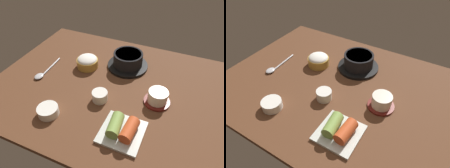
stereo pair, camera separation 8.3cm
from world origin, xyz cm
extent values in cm
cube|color=#56331E|center=(0.00, 0.00, 1.00)|extent=(100.00, 76.00, 2.00)
cylinder|color=black|center=(2.45, 15.93, 2.64)|extent=(19.09, 19.09, 1.28)
cylinder|color=black|center=(2.45, 15.93, 6.36)|extent=(13.65, 13.65, 6.16)
cylinder|color=#D15619|center=(2.45, 15.93, 9.14)|extent=(12.01, 12.01, 0.60)
cylinder|color=#B78C38|center=(-15.14, 8.34, 4.04)|extent=(10.10, 10.10, 4.08)
ellipsoid|color=white|center=(-15.14, 8.34, 6.08)|extent=(9.30, 9.30, 3.54)
cylinder|color=maroon|center=(21.07, -1.85, 2.40)|extent=(10.33, 10.33, 0.80)
cylinder|color=silver|center=(21.07, -1.85, 5.19)|extent=(7.59, 7.59, 4.77)
cylinder|color=#C6D18C|center=(21.07, -1.85, 7.27)|extent=(6.45, 6.45, 0.40)
cylinder|color=white|center=(-0.36, -9.43, 4.00)|extent=(6.20, 6.20, 4.00)
cylinder|color=brown|center=(-0.36, -9.43, 5.70)|extent=(5.08, 5.08, 0.50)
cube|color=silver|center=(13.76, -20.82, 2.50)|extent=(14.37, 14.37, 1.00)
cylinder|color=#7A9E47|center=(11.24, -20.82, 5.19)|extent=(5.25, 9.03, 4.37)
cylinder|color=#C64C23|center=(16.27, -20.82, 5.19)|extent=(4.93, 8.89, 4.37)
cylinder|color=white|center=(-14.22, -23.61, 3.68)|extent=(7.72, 7.72, 3.35)
cylinder|color=#B73323|center=(-14.22, -23.61, 5.05)|extent=(6.33, 6.33, 0.50)
cylinder|color=#B7B7BC|center=(-30.91, 0.43, 2.40)|extent=(1.54, 16.31, 0.80)
ellipsoid|color=#B7B7BC|center=(-31.28, -7.70, 2.72)|extent=(3.60, 4.68, 1.26)
camera|label=1|loc=(26.81, -59.61, 59.80)|focal=32.43mm
camera|label=2|loc=(34.21, -55.82, 59.80)|focal=32.43mm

